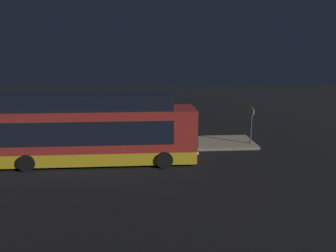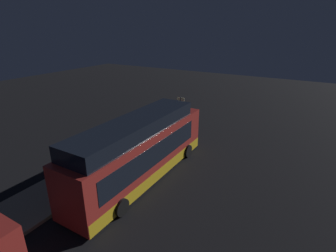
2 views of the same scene
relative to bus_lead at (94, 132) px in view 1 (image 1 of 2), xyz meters
The scene contains 9 objects.
ground 1.83m from the bus_lead, ahead, with size 80.00×80.00×0.00m, color black.
platform 3.65m from the bus_lead, 83.52° to the left, with size 20.00×3.15×0.19m.
bus_lead is the anchor object (origin of this frame).
passenger_boarding 4.65m from the bus_lead, 45.22° to the left, with size 0.58×0.41×1.82m.
passenger_waiting 4.85m from the bus_lead, 25.05° to the left, with size 0.53×0.53×1.59m.
passenger_with_bags 3.43m from the bus_lead, 41.22° to the left, with size 0.56×0.42×1.63m.
suitcase 4.08m from the bus_lead, 37.40° to the left, with size 0.33×0.22×0.80m.
sign_post 10.30m from the bus_lead, 14.34° to the left, with size 0.10×0.76×2.47m.
trash_bin 7.23m from the bus_lead, 30.02° to the left, with size 0.44×0.44×0.65m.
Camera 1 is at (2.58, -18.29, 6.36)m, focal length 35.00 mm.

